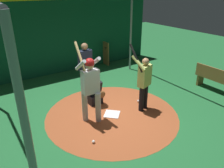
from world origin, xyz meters
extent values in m
plane|color=#216633|center=(0.00, 0.00, 0.00)|extent=(25.01, 25.01, 0.00)
cylinder|color=#9E4C28|center=(0.00, 0.00, 0.00)|extent=(3.73, 3.73, 0.01)
cube|color=white|center=(0.00, 0.00, 0.01)|extent=(0.59, 0.59, 0.01)
cylinder|color=#B3B3B7|center=(0.07, -0.49, 0.42)|extent=(0.15, 0.15, 0.84)
cylinder|color=#B3B3B7|center=(-0.17, -0.76, 0.42)|extent=(0.15, 0.15, 0.84)
cube|color=silver|center=(-0.05, -0.62, 1.15)|extent=(0.22, 0.44, 0.63)
cylinder|color=silver|center=(-0.15, -0.42, 1.60)|extent=(0.51, 0.09, 0.39)
cylinder|color=silver|center=(-0.15, -0.82, 1.60)|extent=(0.51, 0.09, 0.39)
sphere|color=tan|center=(-0.05, -0.62, 1.59)|extent=(0.22, 0.22, 0.22)
sphere|color=#A51414|center=(-0.05, -0.62, 1.65)|extent=(0.24, 0.24, 0.24)
cylinder|color=tan|center=(-0.27, -0.75, 1.74)|extent=(0.54, 0.06, 0.73)
cube|color=black|center=(-0.87, -0.07, 0.15)|extent=(0.40, 0.40, 0.30)
cube|color=black|center=(-0.83, -0.07, 0.52)|extent=(0.31, 0.40, 0.48)
sphere|color=brown|center=(-0.81, -0.07, 0.86)|extent=(0.22, 0.22, 0.22)
cube|color=gray|center=(-0.71, -0.07, 0.86)|extent=(0.03, 0.20, 0.20)
ellipsoid|color=brown|center=(-0.55, -0.01, 0.40)|extent=(0.12, 0.28, 0.22)
cylinder|color=#4C4C51|center=(-1.59, 0.14, 0.42)|extent=(0.15, 0.15, 0.84)
cylinder|color=#4C4C51|center=(-1.59, -0.06, 0.42)|extent=(0.15, 0.15, 0.84)
cube|color=#1E2338|center=(-1.59, 0.04, 1.17)|extent=(0.22, 0.42, 0.67)
cylinder|color=#1E2338|center=(-1.59, 0.24, 1.23)|extent=(0.09, 0.09, 0.56)
cylinder|color=#1E2338|center=(-1.59, -0.16, 1.23)|extent=(0.09, 0.09, 0.56)
sphere|color=#9E704C|center=(-1.59, 0.04, 1.63)|extent=(0.22, 0.22, 0.22)
cylinder|color=black|center=(0.22, 1.03, 0.38)|extent=(0.15, 0.15, 0.76)
cylinder|color=black|center=(0.29, 0.84, 0.38)|extent=(0.15, 0.15, 0.76)
cube|color=#BBC364|center=(0.25, 0.93, 1.07)|extent=(0.34, 0.47, 0.60)
cylinder|color=#BBC364|center=(0.19, 1.12, 1.11)|extent=(0.09, 0.09, 0.51)
cylinder|color=#BBC364|center=(0.22, 0.71, 1.47)|extent=(0.45, 0.23, 0.40)
sphere|color=#9E704C|center=(0.25, 0.93, 1.48)|extent=(0.20, 0.20, 0.20)
cylinder|color=black|center=(0.15, 0.68, 1.59)|extent=(0.46, 0.20, 0.74)
cube|color=#0F472D|center=(-4.10, 0.00, 1.56)|extent=(0.20, 9.01, 3.13)
cylinder|color=gray|center=(-2.70, 2.76, 1.61)|extent=(0.08, 0.08, 3.22)
cube|color=olive|center=(-3.85, 2.22, 0.53)|extent=(0.58, 0.04, 1.05)
cylinder|color=tan|center=(-4.04, 2.28, 0.42)|extent=(0.06, 0.15, 0.85)
cylinder|color=tan|center=(-3.92, 2.28, 0.45)|extent=(0.06, 0.18, 0.91)
cylinder|color=black|center=(-3.80, 2.28, 0.42)|extent=(0.06, 0.20, 0.83)
cylinder|color=black|center=(-3.68, 2.28, 0.43)|extent=(0.06, 0.18, 0.85)
cube|color=olive|center=(0.70, 3.87, 0.42)|extent=(1.49, 0.36, 0.05)
cube|color=olive|center=(0.70, 3.71, 0.65)|extent=(1.49, 0.04, 0.40)
cube|color=olive|center=(0.07, 3.87, 0.20)|extent=(0.08, 0.32, 0.40)
sphere|color=white|center=(-0.14, 1.09, 0.04)|extent=(0.07, 0.07, 0.07)
sphere|color=white|center=(0.81, -1.07, 0.04)|extent=(0.07, 0.07, 0.07)
camera|label=1|loc=(4.53, -3.05, 3.38)|focal=35.77mm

